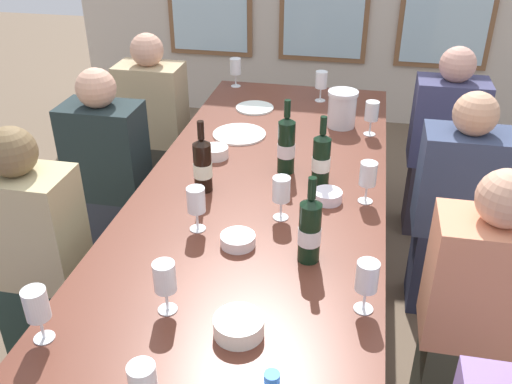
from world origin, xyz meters
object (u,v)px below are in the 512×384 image
at_px(tasting_bowl_1, 216,152).
at_px(seated_person_1, 476,318).
at_px(wine_bottle_3, 310,230).
at_px(seated_person_2, 109,180).
at_px(wine_glass_3, 196,202).
at_px(seated_person_7, 442,149).
at_px(wine_glass_0, 143,383).
at_px(seated_person_3, 455,213).
at_px(metal_pitcher, 342,109).
at_px(wine_glass_5, 372,113).
at_px(wine_glass_6, 235,68).
at_px(wine_glass_2, 281,190).
at_px(wine_glass_7, 367,277).
at_px(wine_glass_8, 37,307).
at_px(white_plate_1, 239,134).
at_px(white_plate_0, 255,108).
at_px(tasting_bowl_3, 328,196).
at_px(wine_glass_1, 165,278).
at_px(seated_person_0, 37,261).
at_px(tasting_bowl_0, 239,326).
at_px(dining_table, 259,208).
at_px(wine_bottle_2, 202,165).
at_px(wine_bottle_1, 286,145).
at_px(wine_glass_4, 368,176).
at_px(wine_glass_9, 321,81).
at_px(seated_person_6, 155,130).
at_px(wine_bottle_0, 321,159).
at_px(tasting_bowl_2, 238,240).

relative_size(tasting_bowl_1, seated_person_1, 0.11).
xyz_separation_m(wine_bottle_3, seated_person_2, (-1.10, 0.76, -0.34)).
height_order(wine_glass_3, seated_person_7, seated_person_7).
bearing_deg(tasting_bowl_1, wine_glass_0, -81.66).
bearing_deg(seated_person_3, metal_pitcher, 144.09).
bearing_deg(tasting_bowl_1, seated_person_1, -29.99).
relative_size(wine_glass_5, seated_person_7, 0.16).
bearing_deg(wine_glass_0, wine_glass_6, 98.12).
relative_size(wine_glass_2, wine_glass_7, 1.00).
height_order(wine_glass_0, wine_glass_8, same).
xyz_separation_m(wine_bottle_3, wine_glass_6, (-0.65, 1.69, -0.00)).
xyz_separation_m(white_plate_1, wine_glass_6, (-0.19, 0.71, 0.11)).
height_order(white_plate_0, tasting_bowl_3, tasting_bowl_3).
relative_size(wine_glass_1, seated_person_0, 0.16).
bearing_deg(tasting_bowl_0, seated_person_0, 154.34).
bearing_deg(wine_glass_3, wine_glass_5, 59.00).
distance_m(dining_table, metal_pitcher, 0.85).
bearing_deg(metal_pitcher, wine_bottle_2, -122.86).
height_order(seated_person_3, seated_person_7, same).
bearing_deg(white_plate_1, white_plate_0, 89.41).
bearing_deg(wine_bottle_1, wine_glass_6, 114.14).
bearing_deg(seated_person_0, wine_glass_4, 16.27).
relative_size(white_plate_1, seated_person_0, 0.24).
bearing_deg(wine_glass_9, seated_person_6, -172.92).
bearing_deg(white_plate_1, seated_person_6, 145.00).
height_order(wine_bottle_0, wine_bottle_2, wine_bottle_2).
distance_m(seated_person_0, seated_person_1, 1.70).
relative_size(wine_glass_1, seated_person_7, 0.16).
distance_m(wine_glass_2, seated_person_1, 0.83).
bearing_deg(seated_person_3, wine_glass_7, -112.11).
bearing_deg(tasting_bowl_1, wine_glass_3, -81.39).
distance_m(tasting_bowl_0, seated_person_6, 2.06).
bearing_deg(wine_glass_0, wine_glass_4, 67.12).
relative_size(wine_bottle_1, seated_person_3, 0.30).
distance_m(wine_bottle_0, wine_glass_8, 1.27).
relative_size(white_plate_1, metal_pitcher, 1.41).
bearing_deg(seated_person_1, wine_bottle_3, -174.24).
distance_m(white_plate_1, tasting_bowl_2, 0.96).
relative_size(wine_glass_6, seated_person_7, 0.16).
xyz_separation_m(white_plate_1, wine_bottle_0, (0.45, -0.42, 0.11)).
height_order(seated_person_0, seated_person_2, same).
bearing_deg(tasting_bowl_1, wine_bottle_0, -16.59).
bearing_deg(wine_glass_7, wine_glass_3, 152.33).
bearing_deg(wine_glass_9, wine_glass_0, -94.88).
bearing_deg(seated_person_0, wine_glass_2, 10.86).
distance_m(dining_table, seated_person_3, 0.94).
bearing_deg(seated_person_0, seated_person_1, 0.04).
bearing_deg(seated_person_7, dining_table, -128.18).
distance_m(wine_bottle_3, wine_glass_9, 1.54).
distance_m(wine_glass_9, seated_person_6, 1.05).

